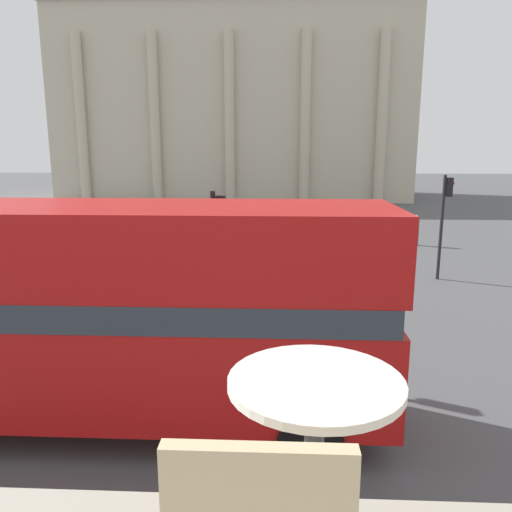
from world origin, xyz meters
The scene contains 7 objects.
double_decker_bus centered at (-2.51, 6.16, 2.24)m, with size 11.09×2.67×4.00m.
cafe_dining_table centered at (1.26, -0.35, 3.97)m, with size 0.60×0.60×0.73m.
plaza_building_left centered at (-3.36, 50.64, 9.01)m, with size 34.04×14.47×18.02m.
traffic_light_near centered at (-0.28, 9.12, 2.60)m, with size 0.42×0.24×4.00m.
traffic_light_mid centered at (7.31, 16.96, 2.58)m, with size 0.42×0.24×3.97m.
pedestrian_olive centered at (8.18, 23.85, 0.91)m, with size 0.32×0.32×1.59m.
pedestrian_grey centered at (1.32, 20.56, 0.92)m, with size 0.32×0.32×1.61m.
Camera 1 is at (1.13, -1.91, 4.92)m, focal length 35.00 mm.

